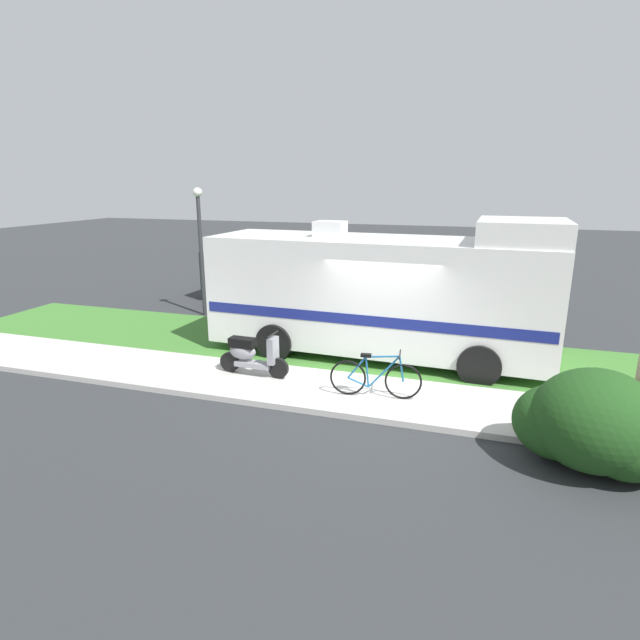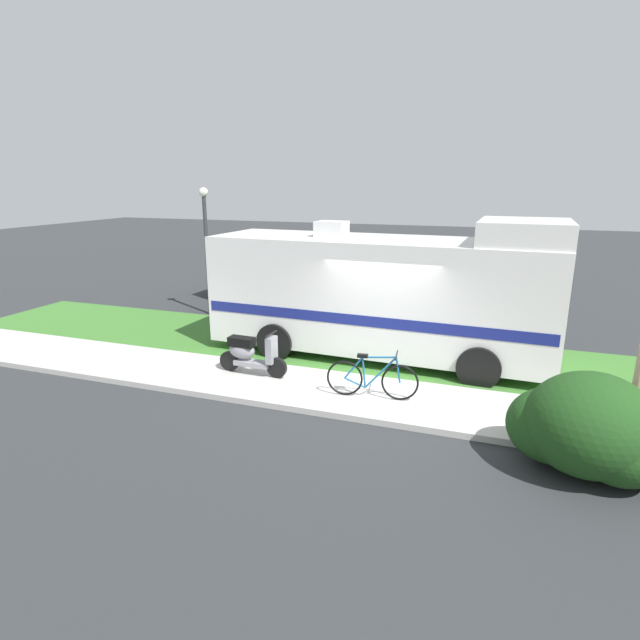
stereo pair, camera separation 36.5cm
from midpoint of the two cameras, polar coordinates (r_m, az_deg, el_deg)
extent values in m
plane|color=#2D3033|center=(11.19, 7.22, -6.46)|extent=(80.00, 80.00, 0.00)
cube|color=beige|center=(10.08, 5.75, -8.56)|extent=(24.00, 2.00, 0.12)
cube|color=#3D752D|center=(12.55, 8.69, -3.86)|extent=(24.00, 3.40, 0.08)
cube|color=silver|center=(12.06, 7.46, 3.02)|extent=(8.04, 2.63, 2.57)
cube|color=silver|center=(11.48, 22.95, 9.08)|extent=(1.89, 2.26, 0.50)
cube|color=navy|center=(12.15, 7.40, 1.24)|extent=(7.88, 2.64, 0.24)
cube|color=black|center=(11.68, 26.71, 3.34)|extent=(0.16, 1.96, 0.90)
cube|color=silver|center=(12.18, 2.18, 10.22)|extent=(0.72, 0.63, 0.36)
cylinder|color=black|center=(13.08, 19.04, -1.88)|extent=(0.91, 0.32, 0.90)
cylinder|color=black|center=(10.98, 18.37, -5.07)|extent=(0.91, 0.32, 0.90)
cylinder|color=black|center=(14.01, -0.24, 0.11)|extent=(0.91, 0.32, 0.90)
cylinder|color=black|center=(12.08, -4.16, -2.44)|extent=(0.91, 0.32, 0.90)
cylinder|color=black|center=(10.73, -3.91, -5.39)|extent=(0.44, 0.12, 0.44)
cylinder|color=black|center=(11.25, -9.24, -4.57)|extent=(0.44, 0.12, 0.44)
cube|color=gray|center=(10.97, -6.64, -4.88)|extent=(0.82, 0.31, 0.10)
cube|color=black|center=(10.94, -7.89, -2.43)|extent=(0.57, 0.28, 0.20)
ellipsoid|color=gray|center=(11.00, -7.85, -3.42)|extent=(0.61, 0.32, 0.36)
cube|color=gray|center=(10.65, -4.51, -3.39)|extent=(0.15, 0.33, 0.56)
cylinder|color=black|center=(10.54, -4.55, -1.59)|extent=(0.05, 0.50, 0.04)
sphere|color=white|center=(10.59, -4.53, -2.47)|extent=(0.12, 0.12, 0.12)
torus|color=black|center=(9.74, 10.06, -6.97)|extent=(0.71, 0.12, 0.71)
torus|color=black|center=(9.83, 3.87, -6.54)|extent=(0.71, 0.12, 0.71)
cylinder|color=#1E6699|center=(9.70, 7.91, -5.90)|extent=(0.60, 0.10, 0.68)
cylinder|color=#1E6699|center=(9.73, 6.04, -5.91)|extent=(0.10, 0.05, 0.61)
cylinder|color=#1E6699|center=(9.59, 7.79, -4.19)|extent=(0.64, 0.11, 0.09)
cylinder|color=#1E6699|center=(9.83, 5.02, -7.06)|extent=(0.42, 0.08, 0.19)
cylinder|color=#1E6699|center=(9.73, 4.88, -5.39)|extent=(0.37, 0.08, 0.47)
cylinder|color=#1E6699|center=(9.65, 9.87, -5.58)|extent=(0.12, 0.05, 0.51)
cube|color=black|center=(9.62, 5.91, -4.04)|extent=(0.21, 0.12, 0.06)
cylinder|color=black|center=(9.55, 9.70, -3.94)|extent=(0.09, 0.52, 0.03)
cube|color=#1E2328|center=(18.63, -7.02, 5.58)|extent=(2.66, 2.21, 1.45)
cube|color=black|center=(18.57, -7.06, 6.88)|extent=(2.54, 2.22, 0.44)
cube|color=#1E2328|center=(17.50, 1.19, 3.94)|extent=(3.23, 2.24, 0.78)
cylinder|color=black|center=(18.01, -9.06, 3.13)|extent=(0.77, 0.28, 0.76)
cylinder|color=black|center=(19.70, -6.04, 4.28)|extent=(0.77, 0.28, 0.76)
cylinder|color=black|center=(16.52, 1.12, 2.21)|extent=(0.77, 0.28, 0.76)
cylinder|color=black|center=(18.35, 3.39, 3.52)|extent=(0.77, 0.28, 0.76)
ellipsoid|color=#1E4719|center=(8.35, 29.25, -10.25)|extent=(1.78, 1.61, 1.52)
ellipsoid|color=#1E4719|center=(8.51, 25.90, -10.66)|extent=(1.34, 1.20, 1.14)
ellipsoid|color=#1E4719|center=(8.41, 31.94, -12.14)|extent=(1.25, 1.12, 1.06)
cylinder|color=#333338|center=(16.30, -11.95, 6.97)|extent=(0.12, 0.12, 3.70)
sphere|color=silver|center=(16.14, -12.35, 13.90)|extent=(0.28, 0.28, 0.28)
camera|label=1|loc=(0.18, -89.09, 0.25)|focal=28.40mm
camera|label=2|loc=(0.18, 90.91, -0.25)|focal=28.40mm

